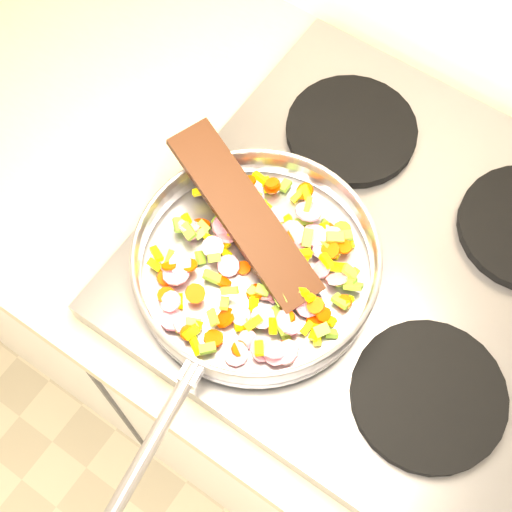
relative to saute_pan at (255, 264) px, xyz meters
The scene contains 7 objects.
cooktop 0.19m from the saute_pan, 46.52° to the left, with size 0.60×0.60×0.04m, color #939399.
grate_fl 0.04m from the saute_pan, 148.73° to the right, with size 0.19×0.19×0.02m, color black.
grate_fr 0.27m from the saute_pan, ahead, with size 0.19×0.19×0.02m, color black.
grate_bl 0.27m from the saute_pan, 93.63° to the left, with size 0.19×0.19×0.02m, color black.
saute_pan is the anchor object (origin of this frame).
vegetable_heap 0.01m from the saute_pan, 27.01° to the left, with size 0.27×0.29×0.05m.
wooden_spatula 0.06m from the saute_pan, 137.58° to the left, with size 0.27×0.06×0.01m, color black.
Camera 1 is at (-0.61, 1.23, 1.80)m, focal length 50.00 mm.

